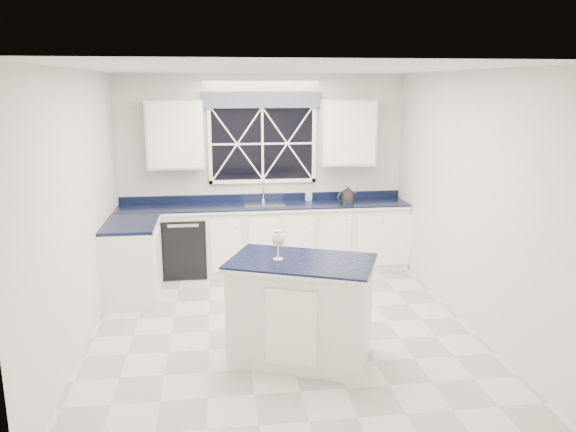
{
  "coord_description": "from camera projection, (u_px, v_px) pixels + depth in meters",
  "views": [
    {
      "loc": [
        -0.67,
        -5.58,
        2.55
      ],
      "look_at": [
        0.12,
        0.4,
        1.13
      ],
      "focal_mm": 35.0,
      "sensor_mm": 36.0,
      "label": 1
    }
  ],
  "objects": [
    {
      "name": "kettle",
      "position": [
        347.0,
        195.0,
        7.83
      ],
      "size": [
        0.3,
        0.24,
        0.22
      ],
      "rotation": [
        0.0,
        0.0,
        0.35
      ],
      "color": "#2B2B2E",
      "rests_on": "countertop"
    },
    {
      "name": "ground",
      "position": [
        282.0,
        327.0,
        6.05
      ],
      "size": [
        4.5,
        4.5,
        0.0
      ],
      "primitive_type": "plane",
      "color": "silver",
      "rests_on": "ground"
    },
    {
      "name": "rug",
      "position": [
        295.0,
        298.0,
        6.85
      ],
      "size": [
        1.32,
        0.96,
        0.02
      ],
      "rotation": [
        0.0,
        0.0,
        -0.21
      ],
      "color": "#ADACA8",
      "rests_on": "ground"
    },
    {
      "name": "faucet",
      "position": [
        263.0,
        191.0,
        7.87
      ],
      "size": [
        0.05,
        0.2,
        0.3
      ],
      "color": "silver",
      "rests_on": "countertop"
    },
    {
      "name": "back_wall",
      "position": [
        262.0,
        172.0,
        7.91
      ],
      "size": [
        4.0,
        0.1,
        2.7
      ],
      "primitive_type": "cube",
      "color": "silver",
      "rests_on": "ground"
    },
    {
      "name": "dishwasher",
      "position": [
        185.0,
        244.0,
        7.7
      ],
      "size": [
        0.6,
        0.58,
        0.82
      ],
      "primitive_type": "cube",
      "color": "black",
      "rests_on": "ground"
    },
    {
      "name": "window",
      "position": [
        262.0,
        138.0,
        7.76
      ],
      "size": [
        1.65,
        0.09,
        1.26
      ],
      "color": "black",
      "rests_on": "ground"
    },
    {
      "name": "countertop",
      "position": [
        265.0,
        206.0,
        7.72
      ],
      "size": [
        3.98,
        0.64,
        0.04
      ],
      "primitive_type": "cube",
      "color": "black",
      "rests_on": "base_cabinets"
    },
    {
      "name": "wine_glass",
      "position": [
        278.0,
        239.0,
        5.13
      ],
      "size": [
        0.12,
        0.12,
        0.28
      ],
      "color": "white",
      "rests_on": "island"
    },
    {
      "name": "base_cabinets",
      "position": [
        242.0,
        243.0,
        7.63
      ],
      "size": [
        3.99,
        1.6,
        0.9
      ],
      "color": "silver",
      "rests_on": "ground"
    },
    {
      "name": "soap_bottle",
      "position": [
        309.0,
        195.0,
        7.98
      ],
      "size": [
        0.09,
        0.09,
        0.17
      ],
      "primitive_type": "imported",
      "rotation": [
        0.0,
        0.0,
        0.28
      ],
      "color": "silver",
      "rests_on": "countertop"
    },
    {
      "name": "upper_cabinets",
      "position": [
        263.0,
        134.0,
        7.62
      ],
      "size": [
        3.1,
        0.34,
        0.9
      ],
      "color": "silver",
      "rests_on": "ground"
    },
    {
      "name": "island",
      "position": [
        301.0,
        309.0,
        5.27
      ],
      "size": [
        1.51,
        1.23,
        0.98
      ],
      "rotation": [
        0.0,
        0.0,
        -0.39
      ],
      "color": "silver",
      "rests_on": "ground"
    }
  ]
}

